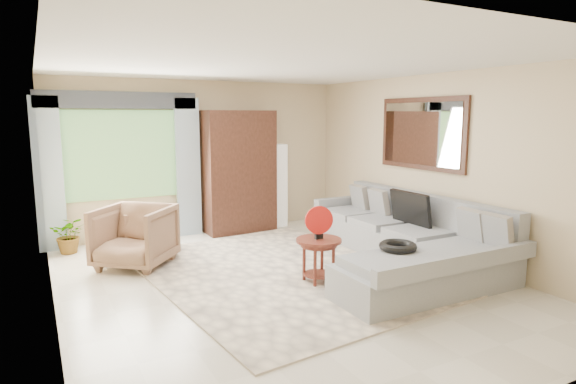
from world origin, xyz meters
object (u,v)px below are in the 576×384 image
armchair_right (150,230)px  armoire (239,172)px  tv_screen (410,209)px  floor_lamp (279,185)px  coffee_table (319,260)px  potted_plant (70,235)px  sectional_sofa (406,245)px  armchair_left (135,236)px

armchair_right → armoire: armoire is taller
tv_screen → floor_lamp: bearing=104.5°
armoire → floor_lamp: (0.80, 0.06, -0.30)m
tv_screen → floor_lamp: 2.80m
tv_screen → armchair_right: size_ratio=0.98×
coffee_table → potted_plant: coffee_table is taller
coffee_table → floor_lamp: 3.18m
sectional_sofa → potted_plant: (-3.97, 2.80, -0.01)m
sectional_sofa → armoire: armoire is taller
sectional_sofa → armchair_left: size_ratio=3.79×
potted_plant → coffee_table: bearing=-47.9°
sectional_sofa → floor_lamp: floor_lamp is taller
armchair_left → potted_plant: armchair_left is taller
tv_screen → potted_plant: tv_screen is taller
armchair_left → tv_screen: bearing=18.3°
armoire → armchair_left: bearing=-148.8°
tv_screen → armoire: (-1.50, 2.65, 0.33)m
coffee_table → armoire: (0.18, 2.93, 0.76)m
armoire → floor_lamp: 0.86m
tv_screen → coffee_table: tv_screen is taller
armchair_right → floor_lamp: 2.62m
sectional_sofa → armchair_left: bearing=152.7°
tv_screen → armchair_right: 3.78m
tv_screen → armchair_right: tv_screen is taller
sectional_sofa → coffee_table: (-1.41, -0.03, 0.01)m
sectional_sofa → tv_screen: bearing=42.5°
coffee_table → armoire: armoire is taller
coffee_table → tv_screen: bearing=9.4°
sectional_sofa → potted_plant: bearing=144.9°
sectional_sofa → coffee_table: bearing=-178.7°
potted_plant → floor_lamp: (3.54, 0.16, 0.48)m
sectional_sofa → coffee_table: size_ratio=6.29×
tv_screen → armchair_right: (-3.19, 2.00, -0.38)m
potted_plant → armoire: 2.85m
armoire → floor_lamp: size_ratio=1.40×
tv_screen → floor_lamp: floor_lamp is taller
tv_screen → potted_plant: bearing=149.0°
armchair_left → potted_plant: (-0.73, 1.12, -0.14)m
armchair_right → potted_plant: armchair_right is taller
coffee_table → armchair_left: size_ratio=0.60×
armchair_right → floor_lamp: (2.49, 0.71, 0.41)m
potted_plant → armoire: armoire is taller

